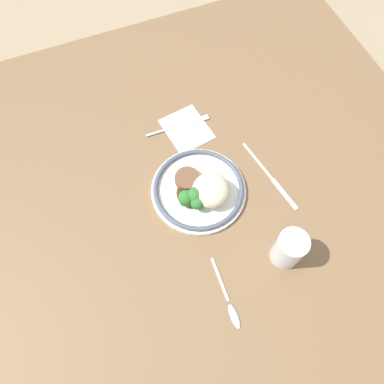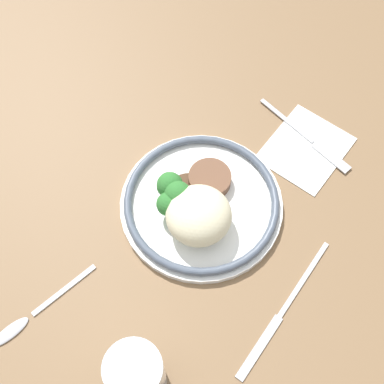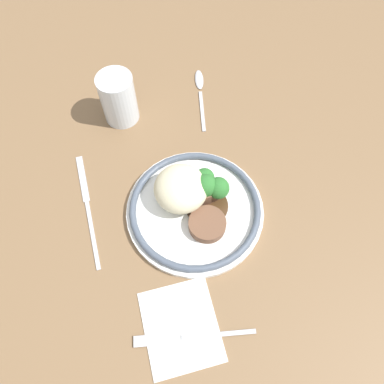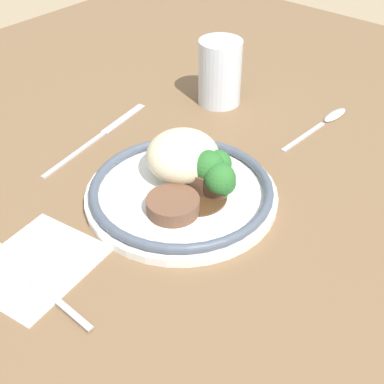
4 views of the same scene
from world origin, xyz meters
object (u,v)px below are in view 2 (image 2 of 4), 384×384
object	(u,v)px
juice_glass	(137,376)
knife	(282,313)
fork	(312,141)
spoon	(24,321)
plate	(197,204)

from	to	relation	value
juice_glass	knife	world-z (taller)	juice_glass
fork	spoon	bearing A→B (deg)	-98.23
plate	knife	size ratio (longest dim) A/B	1.06
knife	spoon	bearing A→B (deg)	-52.35
plate	fork	world-z (taller)	plate
plate	spoon	distance (m)	0.29
plate	juice_glass	bearing A→B (deg)	28.83
spoon	plate	bearing A→B (deg)	173.82
fork	knife	bearing A→B (deg)	-56.94
knife	juice_glass	bearing A→B (deg)	-28.93
juice_glass	knife	xyz separation A→B (m)	(-0.20, 0.07, -0.04)
fork	knife	size ratio (longest dim) A/B	0.81
plate	juice_glass	world-z (taller)	juice_glass
juice_glass	spoon	xyz separation A→B (m)	(0.06, -0.17, -0.04)
plate	juice_glass	xyz separation A→B (m)	(0.22, 0.12, 0.02)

